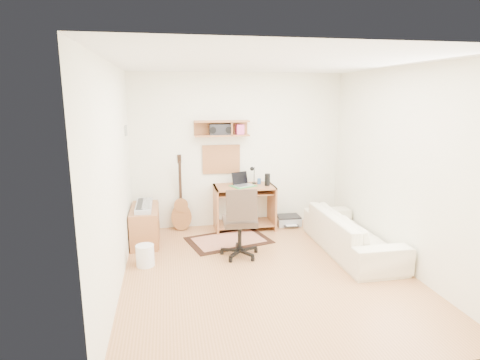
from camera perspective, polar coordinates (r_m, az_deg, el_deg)
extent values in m
cube|color=tan|center=(5.23, 3.84, -13.22)|extent=(3.60, 4.00, 0.01)
cube|color=white|center=(4.74, 4.30, 16.65)|extent=(3.60, 4.00, 0.01)
cube|color=white|center=(6.74, -0.24, 4.23)|extent=(3.60, 0.01, 2.60)
cube|color=white|center=(4.70, -17.76, 0.13)|extent=(0.01, 4.00, 2.60)
cube|color=white|center=(5.55, 22.43, 1.56)|extent=(0.01, 4.00, 2.60)
cube|color=#A7663B|center=(6.53, -2.65, 7.48)|extent=(0.90, 0.25, 0.26)
cube|color=#A77C53|center=(6.69, -2.73, 3.03)|extent=(0.64, 0.03, 0.49)
cube|color=#4C8CBF|center=(6.12, -16.19, 6.89)|extent=(0.02, 0.20, 0.15)
cylinder|color=black|center=(6.60, 3.98, 0.05)|extent=(0.09, 0.09, 0.20)
cylinder|color=#315893|center=(6.73, 2.78, -0.17)|extent=(0.06, 0.06, 0.09)
cube|color=black|center=(6.52, -2.90, 7.30)|extent=(0.35, 0.16, 0.18)
cube|color=beige|center=(6.25, -1.67, -8.69)|extent=(1.39, 1.10, 0.02)
cube|color=#A7663B|center=(6.28, -13.60, -6.35)|extent=(0.40, 0.90, 0.55)
cube|color=#B2B5BA|center=(6.19, -13.74, -3.65)|extent=(0.23, 0.75, 0.07)
cylinder|color=white|center=(5.48, -13.57, -10.58)|extent=(0.27, 0.27, 0.29)
cube|color=#A5A8AA|center=(7.01, 7.01, -5.77)|extent=(0.42, 0.33, 0.15)
imported|color=beige|center=(5.94, 15.87, -6.49)|extent=(0.57, 1.94, 0.76)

